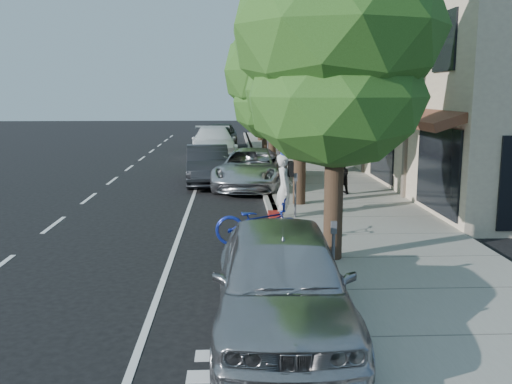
{
  "coord_description": "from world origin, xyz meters",
  "views": [
    {
      "loc": [
        -1.25,
        -13.69,
        3.66
      ],
      "look_at": [
        -0.67,
        -0.63,
        1.35
      ],
      "focal_mm": 40.0,
      "sensor_mm": 36.0,
      "label": 1
    }
  ],
  "objects": [
    {
      "name": "curb_red_segment",
      "position": [
        0.0,
        1.0,
        0.07
      ],
      "size": [
        0.32,
        4.0,
        0.15
      ],
      "primitive_type": "cube",
      "color": "maroon",
      "rests_on": "ground"
    },
    {
      "name": "dark_sedan",
      "position": [
        -2.2,
        9.0,
        0.77
      ],
      "size": [
        1.9,
        4.75,
        1.53
      ],
      "primitive_type": "imported",
      "rotation": [
        0.0,
        0.0,
        0.06
      ],
      "color": "#222327",
      "rests_on": "ground"
    },
    {
      "name": "street_tree_0",
      "position": [
        0.9,
        -2.0,
        4.78
      ],
      "size": [
        4.37,
        4.37,
        7.63
      ],
      "color": "black",
      "rests_on": "ground"
    },
    {
      "name": "street_tree_3",
      "position": [
        0.9,
        16.0,
        5.09
      ],
      "size": [
        4.62,
        4.62,
        8.12
      ],
      "color": "black",
      "rests_on": "ground"
    },
    {
      "name": "ground",
      "position": [
        0.0,
        0.0,
        0.0
      ],
      "size": [
        120.0,
        120.0,
        0.0
      ],
      "primitive_type": "plane",
      "color": "black",
      "rests_on": "ground"
    },
    {
      "name": "storefront_building",
      "position": [
        9.6,
        18.0,
        3.5
      ],
      "size": [
        10.0,
        36.0,
        7.0
      ],
      "primitive_type": "cube",
      "color": "beige",
      "rests_on": "ground"
    },
    {
      "name": "street_tree_2",
      "position": [
        0.9,
        10.0,
        4.37
      ],
      "size": [
        5.04,
        5.04,
        7.29
      ],
      "color": "black",
      "rests_on": "ground"
    },
    {
      "name": "cyclist",
      "position": [
        0.25,
        2.1,
        0.97
      ],
      "size": [
        0.53,
        0.75,
        1.94
      ],
      "primitive_type": "imported",
      "rotation": [
        0.0,
        0.0,
        1.48
      ],
      "color": "silver",
      "rests_on": "ground"
    },
    {
      "name": "silver_suv",
      "position": [
        -0.5,
        8.0,
        0.75
      ],
      "size": [
        3.2,
        5.67,
        1.5
      ],
      "primitive_type": "imported",
      "rotation": [
        0.0,
        0.0,
        -0.14
      ],
      "color": "silver",
      "rests_on": "ground"
    },
    {
      "name": "white_pickup",
      "position": [
        -2.2,
        17.88,
        0.86
      ],
      "size": [
        2.75,
        6.04,
        1.72
      ],
      "primitive_type": "imported",
      "rotation": [
        0.0,
        0.0,
        0.06
      ],
      "color": "white",
      "rests_on": "ground"
    },
    {
      "name": "near_car_a",
      "position": [
        -0.5,
        -5.5,
        0.86
      ],
      "size": [
        2.13,
        5.07,
        1.71
      ],
      "primitive_type": "imported",
      "rotation": [
        0.0,
        0.0,
        -0.02
      ],
      "color": "#A8A7AC",
      "rests_on": "ground"
    },
    {
      "name": "sidewalk",
      "position": [
        2.3,
        8.0,
        0.07
      ],
      "size": [
        4.6,
        56.0,
        0.15
      ],
      "primitive_type": "cube",
      "color": "gray",
      "rests_on": "ground"
    },
    {
      "name": "street_tree_4",
      "position": [
        0.9,
        22.0,
        4.31
      ],
      "size": [
        4.39,
        4.39,
        7.02
      ],
      "color": "black",
      "rests_on": "ground"
    },
    {
      "name": "pedestrian",
      "position": [
        2.44,
        5.59,
        1.02
      ],
      "size": [
        1.07,
        1.03,
        1.75
      ],
      "primitive_type": "imported",
      "rotation": [
        0.0,
        0.0,
        3.77
      ],
      "color": "black",
      "rests_on": "sidewalk"
    },
    {
      "name": "bicycle",
      "position": [
        -0.58,
        -0.49,
        0.57
      ],
      "size": [
        2.26,
        1.15,
        1.13
      ],
      "primitive_type": "imported",
      "rotation": [
        0.0,
        0.0,
        1.38
      ],
      "color": "navy",
      "rests_on": "ground"
    },
    {
      "name": "street_tree_1",
      "position": [
        0.9,
        4.0,
        4.98
      ],
      "size": [
        4.17,
        4.17,
        7.84
      ],
      "color": "black",
      "rests_on": "ground"
    },
    {
      "name": "street_tree_5",
      "position": [
        0.9,
        28.0,
        4.7
      ],
      "size": [
        4.42,
        4.42,
        7.54
      ],
      "color": "black",
      "rests_on": "ground"
    },
    {
      "name": "dark_suv_far",
      "position": [
        -1.98,
        23.18,
        0.86
      ],
      "size": [
        2.52,
        5.22,
        1.72
      ],
      "primitive_type": "imported",
      "rotation": [
        0.0,
        0.0,
        -0.1
      ],
      "color": "black",
      "rests_on": "ground"
    },
    {
      "name": "curb",
      "position": [
        0.0,
        8.0,
        0.07
      ],
      "size": [
        0.3,
        56.0,
        0.15
      ],
      "primitive_type": "cube",
      "color": "#9E998E",
      "rests_on": "ground"
    }
  ]
}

